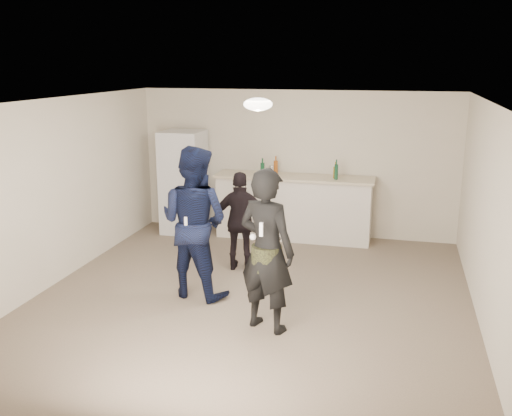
% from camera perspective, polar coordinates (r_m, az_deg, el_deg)
% --- Properties ---
extents(floor, '(6.00, 6.00, 0.00)m').
position_cam_1_polar(floor, '(7.46, -0.38, -8.97)').
color(floor, '#6B5B4C').
rests_on(floor, ground).
extents(ceiling, '(6.00, 6.00, 0.00)m').
position_cam_1_polar(ceiling, '(6.86, -0.42, 10.58)').
color(ceiling, silver).
rests_on(ceiling, wall_back).
extents(wall_back, '(6.00, 0.00, 6.00)m').
position_cam_1_polar(wall_back, '(9.92, 3.99, 4.48)').
color(wall_back, beige).
rests_on(wall_back, floor).
extents(wall_front, '(6.00, 0.00, 6.00)m').
position_cam_1_polar(wall_front, '(4.36, -10.51, -8.95)').
color(wall_front, beige).
rests_on(wall_front, floor).
extents(wall_left, '(0.00, 6.00, 6.00)m').
position_cam_1_polar(wall_left, '(8.17, -19.41, 1.52)').
color(wall_left, beige).
rests_on(wall_left, floor).
extents(wall_right, '(0.00, 6.00, 6.00)m').
position_cam_1_polar(wall_right, '(6.91, 22.24, -1.00)').
color(wall_right, beige).
rests_on(wall_right, floor).
extents(counter, '(2.60, 0.56, 1.05)m').
position_cam_1_polar(counter, '(9.75, 3.78, -0.05)').
color(counter, silver).
rests_on(counter, floor).
extents(counter_top, '(2.68, 0.64, 0.04)m').
position_cam_1_polar(counter_top, '(9.63, 3.83, 3.09)').
color(counter_top, beige).
rests_on(counter_top, counter).
extents(fridge, '(0.70, 0.70, 1.80)m').
position_cam_1_polar(fridge, '(10.13, -7.23, 2.59)').
color(fridge, silver).
rests_on(fridge, floor).
extents(fridge_handle, '(0.02, 0.02, 0.60)m').
position_cam_1_polar(fridge_handle, '(9.61, -6.54, 4.40)').
color(fridge_handle, silver).
rests_on(fridge_handle, fridge).
extents(ceiling_dome, '(0.36, 0.36, 0.16)m').
position_cam_1_polar(ceiling_dome, '(7.15, 0.20, 10.34)').
color(ceiling_dome, white).
rests_on(ceiling_dome, ceiling).
extents(shaker, '(0.08, 0.08, 0.17)m').
position_cam_1_polar(shaker, '(9.66, 1.57, 3.79)').
color(shaker, silver).
rests_on(shaker, counter_top).
extents(man, '(1.09, 0.93, 1.96)m').
position_cam_1_polar(man, '(7.30, -6.19, -1.42)').
color(man, '#0F193E').
rests_on(man, floor).
extents(woman, '(0.79, 0.65, 1.87)m').
position_cam_1_polar(woman, '(6.32, 1.07, -4.28)').
color(woman, black).
rests_on(woman, floor).
extents(camo_shorts, '(0.34, 0.34, 0.28)m').
position_cam_1_polar(camo_shorts, '(6.35, 1.06, -4.99)').
color(camo_shorts, '#32391A').
rests_on(camo_shorts, woman).
extents(spectator, '(0.89, 0.48, 1.45)m').
position_cam_1_polar(spectator, '(8.23, -1.50, -1.34)').
color(spectator, black).
rests_on(spectator, floor).
extents(remote_man, '(0.04, 0.04, 0.15)m').
position_cam_1_polar(remote_man, '(7.03, -7.00, -1.46)').
color(remote_man, white).
rests_on(remote_man, man).
extents(nunchuk_man, '(0.07, 0.07, 0.07)m').
position_cam_1_polar(nunchuk_man, '(7.03, -5.98, -2.01)').
color(nunchuk_man, white).
rests_on(nunchuk_man, man).
extents(remote_woman, '(0.04, 0.04, 0.15)m').
position_cam_1_polar(remote_woman, '(6.00, 0.54, -2.15)').
color(remote_woman, white).
rests_on(remote_woman, woman).
extents(nunchuk_woman, '(0.07, 0.07, 0.07)m').
position_cam_1_polar(nunchuk_woman, '(6.08, -0.32, -2.91)').
color(nunchuk_woman, white).
rests_on(nunchuk_woman, woman).
extents(bottle_cluster, '(1.29, 0.26, 0.25)m').
position_cam_1_polar(bottle_cluster, '(9.54, 4.38, 3.78)').
color(bottle_cluster, '#134428').
rests_on(bottle_cluster, counter_top).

